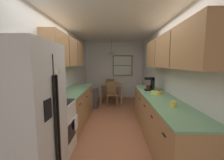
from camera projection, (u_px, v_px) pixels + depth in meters
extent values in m
plane|color=#995B3D|center=(113.00, 119.00, 4.05)|extent=(12.00, 12.00, 0.00)
cube|color=silver|center=(64.00, 75.00, 3.94)|extent=(0.10, 9.00, 2.55)
cube|color=silver|center=(162.00, 75.00, 3.87)|extent=(0.10, 9.00, 2.55)
cube|color=silver|center=(114.00, 70.00, 6.54)|extent=(4.40, 0.10, 2.55)
cube|color=white|center=(113.00, 25.00, 3.75)|extent=(4.40, 9.00, 0.08)
cube|color=silver|center=(28.00, 119.00, 1.69)|extent=(0.67, 0.80, 1.84)
cube|color=black|center=(56.00, 124.00, 1.69)|extent=(0.01, 0.01, 1.65)
cube|color=black|center=(56.00, 126.00, 1.65)|extent=(0.02, 0.02, 1.18)
cube|color=black|center=(58.00, 123.00, 1.73)|extent=(0.02, 0.02, 1.18)
cube|color=black|center=(48.00, 110.00, 1.48)|extent=(0.01, 0.15, 0.22)
cube|color=beige|center=(60.00, 71.00, 1.80)|extent=(0.01, 0.05, 0.07)
cube|color=white|center=(56.00, 71.00, 1.68)|extent=(0.01, 0.04, 0.05)
cube|color=white|center=(54.00, 129.00, 2.46)|extent=(0.62, 0.61, 0.90)
cube|color=black|center=(72.00, 131.00, 2.46)|extent=(0.01, 0.42, 0.30)
cube|color=silver|center=(73.00, 119.00, 2.43)|extent=(0.02, 0.48, 0.02)
cube|color=black|center=(53.00, 103.00, 2.41)|extent=(0.59, 0.57, 0.02)
cube|color=white|center=(36.00, 98.00, 2.41)|extent=(0.06, 0.61, 0.20)
cylinder|color=#2D2D2D|center=(40.00, 104.00, 2.28)|extent=(0.15, 0.15, 0.01)
cylinder|color=#2D2D2D|center=(48.00, 100.00, 2.54)|extent=(0.15, 0.15, 0.01)
cylinder|color=#2D2D2D|center=(58.00, 105.00, 2.27)|extent=(0.15, 0.15, 0.01)
cylinder|color=#2D2D2D|center=(64.00, 100.00, 2.54)|extent=(0.15, 0.15, 0.01)
cube|color=silver|center=(43.00, 59.00, 2.33)|extent=(0.38, 0.63, 0.33)
cube|color=black|center=(53.00, 59.00, 2.26)|extent=(0.01, 0.38, 0.21)
cube|color=#2D2D33|center=(60.00, 59.00, 2.54)|extent=(0.01, 0.13, 0.21)
cube|color=#A87A4C|center=(75.00, 106.00, 3.80)|extent=(0.60, 2.07, 0.87)
cube|color=#6B9E70|center=(75.00, 90.00, 3.75)|extent=(0.63, 2.09, 0.03)
cube|color=black|center=(80.00, 104.00, 3.08)|extent=(0.02, 0.10, 0.01)
cube|color=black|center=(87.00, 97.00, 3.77)|extent=(0.02, 0.10, 0.01)
cube|color=black|center=(91.00, 92.00, 4.45)|extent=(0.02, 0.10, 0.01)
cube|color=#A87A4C|center=(68.00, 52.00, 3.59)|extent=(0.32, 2.17, 0.71)
cube|color=#2D2319|center=(69.00, 51.00, 3.23)|extent=(0.01, 0.01, 0.65)
cube|color=#2D2319|center=(78.00, 53.00, 3.94)|extent=(0.01, 0.01, 0.65)
cube|color=#A87A4C|center=(159.00, 118.00, 2.98)|extent=(0.60, 3.03, 0.87)
cube|color=#6B9E70|center=(160.00, 97.00, 2.93)|extent=(0.63, 3.05, 0.03)
cube|color=black|center=(164.00, 135.00, 1.76)|extent=(0.02, 0.10, 0.01)
cube|color=black|center=(152.00, 117.00, 2.36)|extent=(0.02, 0.10, 0.01)
cube|color=black|center=(144.00, 106.00, 2.96)|extent=(0.02, 0.10, 0.01)
cube|color=black|center=(140.00, 99.00, 3.56)|extent=(0.02, 0.10, 0.01)
cube|color=black|center=(136.00, 94.00, 4.16)|extent=(0.02, 0.10, 0.01)
cube|color=#A87A4C|center=(170.00, 51.00, 2.76)|extent=(0.32, 2.73, 0.64)
cube|color=#2D2319|center=(170.00, 49.00, 2.32)|extent=(0.01, 0.01, 0.59)
cube|color=#2D2319|center=(155.00, 53.00, 3.22)|extent=(0.01, 0.01, 0.59)
cube|color=#A87F51|center=(111.00, 84.00, 5.81)|extent=(0.87, 0.70, 0.03)
cube|color=#A87F51|center=(101.00, 95.00, 5.54)|extent=(0.06, 0.06, 0.71)
cube|color=#A87F51|center=(121.00, 95.00, 5.52)|extent=(0.06, 0.06, 0.71)
cube|color=#A87F51|center=(102.00, 92.00, 6.19)|extent=(0.06, 0.06, 0.71)
cube|color=#A87F51|center=(121.00, 92.00, 6.17)|extent=(0.06, 0.06, 0.71)
cube|color=brown|center=(112.00, 94.00, 5.22)|extent=(0.45, 0.45, 0.04)
cube|color=brown|center=(111.00, 87.00, 5.37)|extent=(0.37, 0.08, 0.45)
cylinder|color=brown|center=(117.00, 102.00, 5.08)|extent=(0.04, 0.04, 0.43)
cylinder|color=brown|center=(107.00, 102.00, 5.04)|extent=(0.04, 0.04, 0.43)
cylinder|color=brown|center=(116.00, 99.00, 5.44)|extent=(0.04, 0.04, 0.43)
cylinder|color=brown|center=(107.00, 99.00, 5.40)|extent=(0.04, 0.04, 0.43)
cube|color=brown|center=(110.00, 88.00, 6.47)|extent=(0.43, 0.43, 0.04)
cube|color=brown|center=(110.00, 84.00, 6.27)|extent=(0.37, 0.06, 0.45)
cylinder|color=brown|center=(106.00, 93.00, 6.67)|extent=(0.04, 0.04, 0.43)
cylinder|color=brown|center=(114.00, 92.00, 6.69)|extent=(0.04, 0.04, 0.43)
cylinder|color=brown|center=(106.00, 94.00, 6.31)|extent=(0.04, 0.04, 0.43)
cylinder|color=brown|center=(114.00, 94.00, 6.33)|extent=(0.04, 0.04, 0.43)
cylinder|color=black|center=(111.00, 45.00, 5.63)|extent=(0.01, 0.01, 0.47)
cone|color=#B7B2A8|center=(111.00, 52.00, 5.66)|extent=(0.31, 0.31, 0.10)
sphere|color=white|center=(111.00, 52.00, 5.66)|extent=(0.06, 0.06, 0.06)
cube|color=brown|center=(123.00, 66.00, 6.43)|extent=(0.89, 0.04, 0.92)
cube|color=silver|center=(123.00, 66.00, 6.42)|extent=(0.81, 0.01, 0.84)
cube|color=brown|center=(123.00, 66.00, 6.41)|extent=(0.81, 0.02, 0.03)
cylinder|color=#3F3F42|center=(94.00, 98.00, 5.03)|extent=(0.34, 0.34, 0.69)
cylinder|color=#D84C19|center=(63.00, 92.00, 2.91)|extent=(0.12, 0.12, 0.19)
cylinder|color=white|center=(63.00, 87.00, 2.89)|extent=(0.12, 0.12, 0.02)
cube|color=white|center=(76.00, 123.00, 2.60)|extent=(0.02, 0.16, 0.24)
cube|color=black|center=(149.00, 90.00, 3.61)|extent=(0.22, 0.18, 0.02)
cube|color=black|center=(152.00, 84.00, 3.59)|extent=(0.06, 0.18, 0.33)
cube|color=black|center=(149.00, 79.00, 3.57)|extent=(0.22, 0.18, 0.06)
cylinder|color=#331E14|center=(148.00, 87.00, 3.60)|extent=(0.11, 0.11, 0.11)
cylinder|color=#E5CC4C|center=(173.00, 104.00, 2.21)|extent=(0.09, 0.09, 0.10)
torus|color=#E5CC4C|center=(177.00, 104.00, 2.20)|extent=(0.05, 0.01, 0.05)
cylinder|color=#E5D14C|center=(157.00, 92.00, 3.20)|extent=(0.25, 0.25, 0.06)
cylinder|color=black|center=(157.00, 92.00, 3.20)|extent=(0.21, 0.21, 0.03)
sphere|color=red|center=(159.00, 91.00, 3.21)|extent=(0.06, 0.06, 0.06)
sphere|color=green|center=(154.00, 91.00, 3.21)|extent=(0.06, 0.06, 0.06)
cylinder|color=#4C7299|center=(112.00, 83.00, 5.83)|extent=(0.20, 0.20, 0.06)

